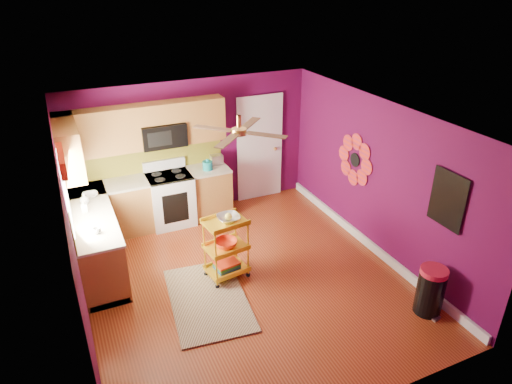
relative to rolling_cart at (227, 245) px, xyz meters
name	(u,v)px	position (x,y,z in m)	size (l,w,h in m)	color
ground	(247,280)	(0.22, -0.22, -0.55)	(5.00, 5.00, 0.00)	maroon
room_envelope	(247,182)	(0.25, -0.22, 1.08)	(4.54, 5.04, 2.52)	#51093C
lower_cabinets	(130,219)	(-1.13, 1.60, -0.12)	(2.81, 2.31, 0.94)	brown
electric_range	(171,199)	(-0.33, 1.95, -0.07)	(0.76, 0.66, 1.13)	white
upper_cabinetry	(122,134)	(-1.02, 1.95, 1.25)	(2.80, 2.30, 1.26)	brown
left_window	(63,174)	(-2.00, 0.83, 1.18)	(0.08, 1.35, 1.08)	white
panel_door	(260,149)	(1.57, 2.25, 0.47)	(0.95, 0.11, 2.15)	white
right_wall_art	(393,176)	(2.45, -0.56, 0.89)	(0.04, 2.74, 1.04)	black
ceiling_fan	(239,131)	(0.22, -0.02, 1.74)	(1.01, 1.01, 0.26)	#BF8C3F
shag_rug	(208,299)	(-0.45, -0.40, -0.54)	(1.03, 1.69, 0.02)	#321F10
rolling_cart	(227,245)	(0.00, 0.00, 0.00)	(0.65, 0.51, 1.07)	yellow
trash_can	(430,291)	(2.19, -1.86, -0.20)	(0.43, 0.44, 0.70)	black
teal_kettle	(208,165)	(0.38, 1.91, 0.47)	(0.18, 0.18, 0.21)	#128589
toaster	(217,160)	(0.62, 2.09, 0.48)	(0.22, 0.15, 0.18)	beige
soap_bottle_a	(84,206)	(-1.81, 1.17, 0.48)	(0.08, 0.09, 0.19)	#EA3F72
soap_bottle_b	(85,199)	(-1.77, 1.43, 0.48)	(0.14, 0.14, 0.18)	white
counter_dish	(90,195)	(-1.67, 1.65, 0.42)	(0.24, 0.24, 0.06)	white
counter_cup	(97,231)	(-1.72, 0.45, 0.43)	(0.11, 0.11, 0.09)	white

